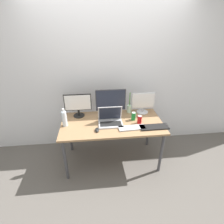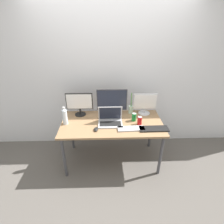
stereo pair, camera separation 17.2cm
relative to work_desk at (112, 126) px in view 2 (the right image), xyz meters
name	(u,v)px [view 2 (the right image)]	position (x,y,z in m)	size (l,w,h in m)	color
ground_plane	(112,159)	(0.00, 0.00, -0.68)	(16.00, 16.00, 0.00)	#5B5651
wall_back	(111,75)	(0.00, 0.59, 0.62)	(7.00, 0.08, 2.60)	silver
work_desk	(112,126)	(0.00, 0.00, 0.00)	(1.53, 0.78, 0.74)	#424247
monitor_left	(79,103)	(-0.51, 0.26, 0.27)	(0.42, 0.18, 0.38)	black
monitor_center	(112,101)	(0.01, 0.26, 0.29)	(0.48, 0.19, 0.43)	#38383D
monitor_right	(145,103)	(0.54, 0.27, 0.25)	(0.38, 0.19, 0.35)	silver
laptop_silver	(110,120)	(-0.03, -0.02, 0.12)	(0.36, 0.26, 0.26)	#B7B7BC
keyboard_main	(154,129)	(0.59, -0.21, 0.07)	(0.42, 0.15, 0.02)	black
keyboard_aux	(131,129)	(0.27, -0.20, 0.07)	(0.38, 0.13, 0.02)	#B2B2B7
mouse_by_keyboard	(96,129)	(-0.23, -0.21, 0.08)	(0.06, 0.10, 0.03)	black
water_bottle	(65,116)	(-0.69, -0.02, 0.19)	(0.07, 0.07, 0.28)	silver
soda_can_near_keyboard	(134,117)	(0.34, 0.05, 0.13)	(0.07, 0.07, 0.13)	#197F33
soda_can_by_laptop	(140,121)	(0.41, -0.06, 0.13)	(0.07, 0.07, 0.13)	red
bamboo_vase	(131,109)	(0.32, 0.30, 0.14)	(0.08, 0.08, 0.36)	#B2D1B7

